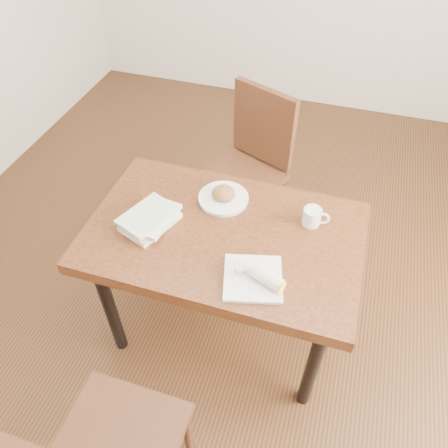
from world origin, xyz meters
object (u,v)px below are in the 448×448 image
(table, at_px, (224,246))
(chair_far, at_px, (251,160))
(book_stack, at_px, (151,219))
(plate_burrito, at_px, (257,278))
(plate_scone, at_px, (223,197))
(coffee_mug, at_px, (313,216))

(table, relative_size, chair_far, 1.22)
(chair_far, relative_size, book_stack, 3.41)
(plate_burrito, distance_m, book_stack, 0.54)
(plate_burrito, bearing_deg, plate_scone, 122.96)
(plate_scone, height_order, coffee_mug, coffee_mug)
(book_stack, bearing_deg, plate_scone, 43.24)
(table, height_order, coffee_mug, coffee_mug)
(coffee_mug, height_order, book_stack, coffee_mug)
(chair_far, bearing_deg, table, -84.09)
(table, bearing_deg, plate_burrito, -46.75)
(table, height_order, plate_scone, plate_scone)
(coffee_mug, height_order, plate_burrito, coffee_mug)
(table, bearing_deg, book_stack, -171.54)
(book_stack, bearing_deg, chair_far, 74.01)
(coffee_mug, relative_size, book_stack, 0.42)
(chair_far, relative_size, plate_burrito, 3.53)
(table, distance_m, chair_far, 0.78)
(chair_far, distance_m, book_stack, 0.88)
(chair_far, distance_m, coffee_mug, 0.78)
(coffee_mug, bearing_deg, book_stack, -162.24)
(table, height_order, chair_far, chair_far)
(coffee_mug, bearing_deg, table, -154.51)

